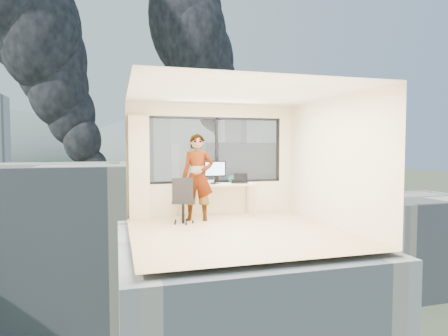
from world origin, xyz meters
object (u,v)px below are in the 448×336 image
object	(u,v)px
desk	(216,200)
handbag	(232,179)
laptop	(241,179)
chair	(183,200)
person	(198,177)
game_console	(208,181)
monitor	(215,172)

from	to	relation	value
desk	handbag	distance (m)	0.68
handbag	desk	bearing A→B (deg)	-144.41
desk	laptop	distance (m)	0.77
chair	desk	bearing A→B (deg)	47.08
desk	person	distance (m)	0.85
handbag	chair	bearing A→B (deg)	-138.26
game_console	laptop	distance (m)	0.79
person	monitor	world-z (taller)	person
chair	handbag	distance (m)	1.62
person	monitor	size ratio (longest dim) A/B	3.54
desk	laptop	xyz separation A→B (m)	(0.60, -0.01, 0.48)
monitor	game_console	world-z (taller)	monitor
desk	person	bearing A→B (deg)	-144.63
person	chair	bearing A→B (deg)	-125.70
handbag	game_console	bearing A→B (deg)	-174.39
desk	chair	size ratio (longest dim) A/B	1.81
person	laptop	bearing A→B (deg)	36.24
desk	game_console	world-z (taller)	game_console
laptop	handbag	world-z (taller)	laptop
laptop	desk	bearing A→B (deg)	-168.39
desk	game_console	bearing A→B (deg)	118.42
person	game_console	distance (m)	0.74
game_console	handbag	xyz separation A→B (m)	(0.59, -0.04, 0.05)
laptop	game_console	bearing A→B (deg)	172.51
desk	handbag	size ratio (longest dim) A/B	7.75
person	handbag	world-z (taller)	person
laptop	handbag	xyz separation A→B (m)	(-0.15, 0.23, -0.01)
monitor	handbag	xyz separation A→B (m)	(0.45, 0.11, -0.18)
monitor	handbag	bearing A→B (deg)	8.00
person	laptop	world-z (taller)	person
monitor	laptop	bearing A→B (deg)	-17.15
chair	handbag	xyz separation A→B (m)	(1.33, 0.85, 0.34)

